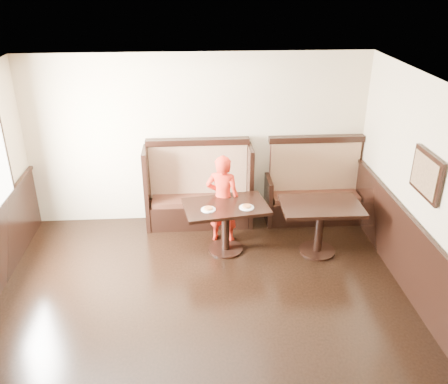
{
  "coord_description": "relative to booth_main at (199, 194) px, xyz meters",
  "views": [
    {
      "loc": [
        -0.07,
        -3.83,
        3.95
      ],
      "look_at": [
        0.35,
        2.35,
        1.0
      ],
      "focal_mm": 38.0,
      "sensor_mm": 36.0,
      "label": 1
    }
  ],
  "objects": [
    {
      "name": "ground",
      "position": [
        0.0,
        -3.3,
        -0.53
      ],
      "size": [
        7.0,
        7.0,
        0.0
      ],
      "primitive_type": "plane",
      "color": "black",
      "rests_on": "ground"
    },
    {
      "name": "room_shell",
      "position": [
        -0.3,
        -3.01,
        0.14
      ],
      "size": [
        7.0,
        7.0,
        7.0
      ],
      "color": "#C1A98C",
      "rests_on": "ground"
    },
    {
      "name": "booth_main",
      "position": [
        0.0,
        0.0,
        0.0
      ],
      "size": [
        1.75,
        0.72,
        1.45
      ],
      "color": "black",
      "rests_on": "ground"
    },
    {
      "name": "booth_neighbor",
      "position": [
        1.95,
        -0.0,
        -0.05
      ],
      "size": [
        1.65,
        0.72,
        1.45
      ],
      "color": "black",
      "rests_on": "ground"
    },
    {
      "name": "table_main",
      "position": [
        0.38,
        -0.93,
        0.07
      ],
      "size": [
        1.32,
        0.94,
        0.78
      ],
      "rotation": [
        0.0,
        0.0,
        0.16
      ],
      "color": "black",
      "rests_on": "ground"
    },
    {
      "name": "table_neighbor",
      "position": [
        1.78,
        -1.07,
        0.08
      ],
      "size": [
        1.18,
        0.78,
        0.81
      ],
      "rotation": [
        0.0,
        0.0,
        -0.01
      ],
      "color": "black",
      "rests_on": "ground"
    },
    {
      "name": "child",
      "position": [
        0.36,
        -0.62,
        0.19
      ],
      "size": [
        0.6,
        0.48,
        1.44
      ],
      "primitive_type": "imported",
      "rotation": [
        0.0,
        0.0,
        2.86
      ],
      "color": "red",
      "rests_on": "ground"
    },
    {
      "name": "pizza_plate_left",
      "position": [
        0.12,
        -1.06,
        0.26
      ],
      "size": [
        0.21,
        0.21,
        0.04
      ],
      "color": "white",
      "rests_on": "table_main"
    },
    {
      "name": "pizza_plate_right",
      "position": [
        0.68,
        -1.03,
        0.26
      ],
      "size": [
        0.22,
        0.22,
        0.04
      ],
      "color": "white",
      "rests_on": "table_main"
    }
  ]
}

